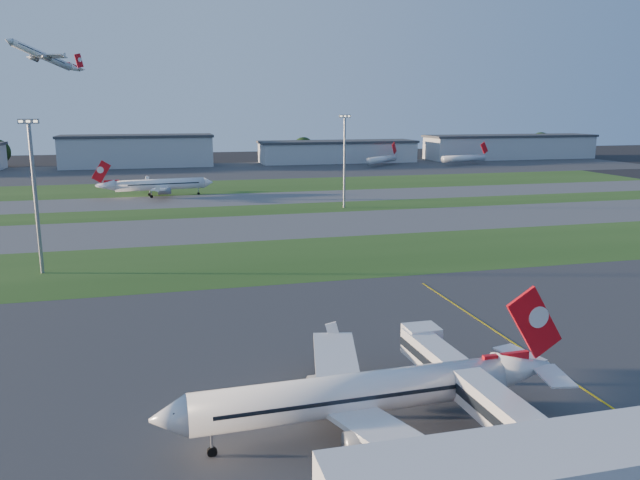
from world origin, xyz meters
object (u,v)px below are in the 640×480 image
object	(u,v)px
light_mast_centre	(345,155)
light_mast_west	(35,187)
mini_jet_far	(464,158)
airliner_taxiing	(159,185)
mini_jet_near	(382,159)
airliner_parked	(356,395)
jet_bridge	(478,394)

from	to	relation	value
light_mast_centre	light_mast_west	bearing A→B (deg)	-141.34
mini_jet_far	light_mast_west	size ratio (longest dim) A/B	1.09
airliner_taxiing	mini_jet_near	world-z (taller)	airliner_taxiing
airliner_parked	mini_jet_far	world-z (taller)	airliner_parked
mini_jet_near	light_mast_west	bearing A→B (deg)	-167.35
mini_jet_near	light_mast_west	size ratio (longest dim) A/B	0.87
light_mast_centre	mini_jet_near	bearing A→B (deg)	65.52
mini_jet_near	jet_bridge	bearing A→B (deg)	-150.23
jet_bridge	light_mast_west	size ratio (longest dim) A/B	1.04
jet_bridge	airliner_taxiing	world-z (taller)	airliner_taxiing
airliner_parked	light_mast_west	size ratio (longest dim) A/B	1.32
jet_bridge	light_mast_west	distance (m)	81.73
jet_bridge	airliner_taxiing	bearing A→B (deg)	99.08
mini_jet_far	light_mast_west	world-z (taller)	light_mast_west
mini_jet_near	light_mast_west	distance (m)	217.28
light_mast_west	light_mast_centre	bearing A→B (deg)	38.66
mini_jet_far	light_mast_west	bearing A→B (deg)	-147.53
mini_jet_far	mini_jet_near	bearing A→B (deg)	161.21
light_mast_west	light_mast_centre	size ratio (longest dim) A/B	1.00
airliner_parked	airliner_taxiing	world-z (taller)	airliner_taxiing
airliner_taxiing	light_mast_west	world-z (taller)	light_mast_west
jet_bridge	mini_jet_near	xyz separation A→B (m)	(79.99, 244.46, -0.73)
airliner_taxiing	mini_jet_far	bearing A→B (deg)	-158.28
light_mast_west	jet_bridge	bearing A→B (deg)	-56.09
airliner_taxiing	mini_jet_near	size ratio (longest dim) A/B	1.53
mini_jet_near	mini_jet_far	xyz separation A→B (m)	(41.93, -3.82, 0.00)
airliner_taxiing	mini_jet_near	xyz separation A→B (m)	(105.51, 84.77, -0.47)
mini_jet_near	light_mast_west	world-z (taller)	light_mast_west
jet_bridge	mini_jet_far	distance (m)	269.77
mini_jet_near	light_mast_centre	distance (m)	133.69
airliner_parked	light_mast_centre	size ratio (longest dim) A/B	1.32
jet_bridge	airliner_parked	world-z (taller)	airliner_parked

